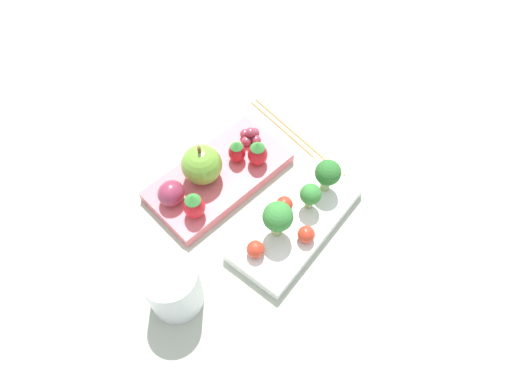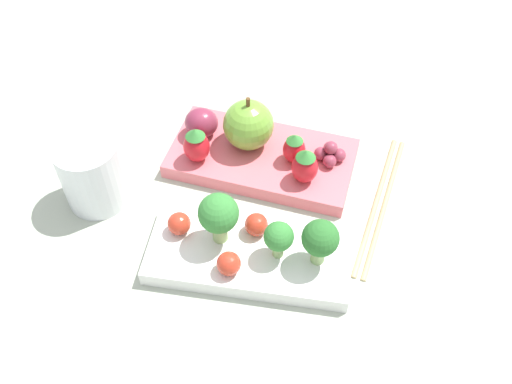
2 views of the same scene
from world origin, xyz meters
The scene contains 17 objects.
ground_plane centered at (0.00, 0.00, 0.00)m, with size 4.00×4.00×0.00m, color #ADB7A3.
bento_box_savoury centered at (-0.01, 0.07, 0.01)m, with size 0.21×0.10×0.02m.
bento_box_fruit centered at (-0.01, -0.07, 0.01)m, with size 0.23×0.15×0.02m.
broccoli_floret_0 centered at (0.02, 0.05, 0.06)m, with size 0.04×0.04×0.06m.
broccoli_floret_1 centered at (-0.04, 0.07, 0.05)m, with size 0.03×0.03×0.05m.
broccoli_floret_2 centered at (-0.08, 0.07, 0.06)m, with size 0.04×0.04×0.06m.
cherry_tomato_0 centered at (0.01, 0.09, 0.03)m, with size 0.02×0.02×0.02m.
cherry_tomato_1 centered at (0.07, 0.05, 0.03)m, with size 0.02×0.02×0.02m.
cherry_tomato_2 centered at (-0.01, 0.04, 0.03)m, with size 0.02×0.02×0.02m.
apple centered at (0.01, -0.09, 0.05)m, with size 0.06×0.06×0.07m.
strawberry_0 centered at (-0.04, -0.07, 0.04)m, with size 0.03×0.03×0.04m.
strawberry_1 centered at (0.07, -0.06, 0.04)m, with size 0.03×0.03×0.05m.
strawberry_2 centered at (-0.06, -0.04, 0.04)m, with size 0.03×0.03×0.05m.
plum centered at (0.07, -0.10, 0.04)m, with size 0.04×0.04×0.04m.
grape_cluster centered at (-0.08, -0.07, 0.03)m, with size 0.04×0.04×0.03m.
drinking_cup centered at (0.17, 0.00, 0.04)m, with size 0.07×0.07×0.08m.
chopsticks_pair centered at (-0.15, -0.03, 0.00)m, with size 0.07×0.21×0.01m.
Camera 2 is at (-0.05, 0.39, 0.51)m, focal length 40.00 mm.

